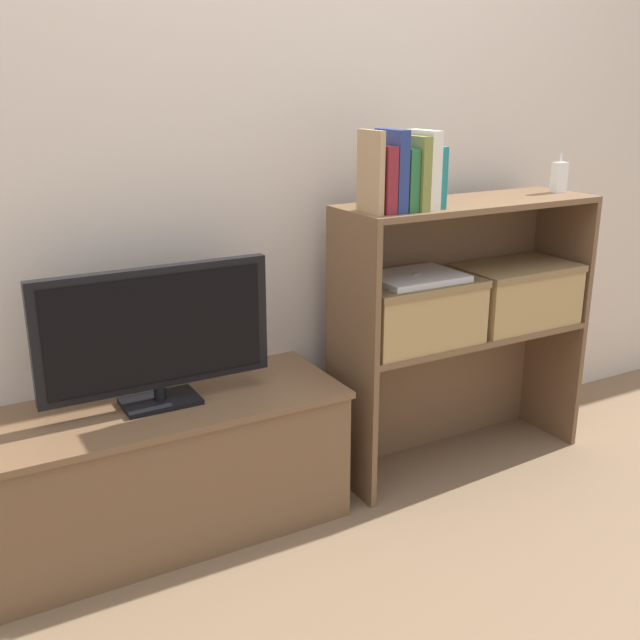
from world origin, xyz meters
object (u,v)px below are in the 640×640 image
Objects in this scene: tv_stand at (165,469)px; book_maroon at (380,179)px; book_tan at (371,172)px; book_teal at (432,177)px; storage_basket_right at (515,291)px; tv at (156,332)px; book_navy at (391,171)px; book_forest at (403,179)px; book_ivory at (423,170)px; laptop at (415,277)px; storage_basket_left at (414,308)px; book_olive at (412,173)px; baby_monitor at (559,177)px.

book_maroon is (0.69, -0.10, 0.83)m from tv_stand.
book_tan reaches higher than book_teal.
book_teal reaches higher than storage_basket_right.
storage_basket_right is (1.31, -0.06, -0.04)m from tv.
book_navy is at bearing -180.00° from book_teal.
book_forest is (0.12, 0.00, -0.03)m from book_tan.
tv_stand is 4.55× the size of book_ivory.
laptop is (0.13, 0.03, -0.35)m from book_navy.
storage_basket_left is at bearing 10.66° from book_maroon.
storage_basket_left is (0.05, 0.03, -0.45)m from book_olive.
book_ivory is 0.56× the size of storage_basket_right.
book_ivory is (0.04, 0.00, 0.01)m from book_olive.
book_maroon is at bearing 180.00° from book_teal.
storage_basket_right is at bearing 4.34° from book_teal.
book_olive reaches higher than book_teal.
book_ivory is 0.04m from book_teal.
book_teal is at bearing 0.00° from book_forest.
book_olive reaches higher than baby_monitor.
tv is 0.86m from storage_basket_left.
baby_monitor is at bearing 4.44° from book_teal.
book_forest is 0.79× the size of book_ivory.
book_navy is 1.09× the size of book_olive.
book_navy reaches higher than baby_monitor.
tv is 0.91m from book_olive.
book_tan reaches higher than book_forest.
book_olive is 0.53× the size of storage_basket_right.
storage_basket_right is at bearing 2.81° from book_tan.
book_navy is at bearing -0.00° from book_tan.
baby_monitor is at bearing 1.36° from storage_basket_left.
tv reaches higher than tv_stand.
tv_stand is at bearing 172.46° from book_navy.
storage_basket_right reaches higher than tv_stand.
tv is 4.98× the size of baby_monitor.
book_navy is 0.74m from storage_basket_right.
book_forest is 0.04m from book_olive.
book_maroon reaches higher than storage_basket_right.
book_tan is (0.65, -0.10, 0.86)m from tv_stand.
baby_monitor is 0.74m from storage_basket_left.
tv is 1.60× the size of storage_basket_right.
book_navy reaches higher than book_forest.
tv_stand is at bearing 175.70° from laptop.
book_tan is 1.30× the size of book_forest.
tv reaches higher than storage_basket_left.
storage_basket_right is (0.46, 0.03, -0.46)m from book_ivory.
tv is 0.78m from book_tan.
tv is at bearing 175.80° from storage_basket_left.
book_ivory is (0.12, 0.00, -0.00)m from book_navy.
tv_stand is 1.37m from storage_basket_right.
book_tan is 0.23m from book_teal.
book_ivory is 0.64m from baby_monitor.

